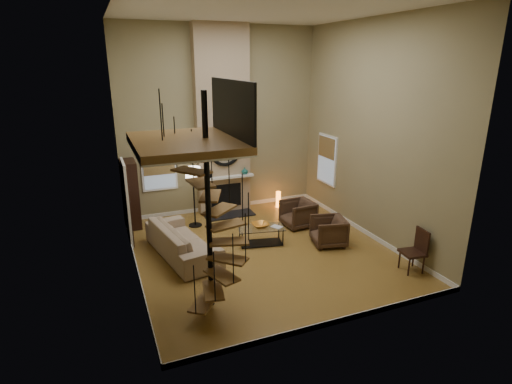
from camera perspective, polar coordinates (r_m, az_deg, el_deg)
name	(u,v)px	position (r m, az deg, el deg)	size (l,w,h in m)	color
ground	(262,250)	(10.17, 0.85, -8.20)	(6.00, 6.50, 0.01)	#AF8238
back_wall	(220,122)	(12.32, -5.01, 9.79)	(6.00, 0.02, 5.50)	#90855D
front_wall	(343,176)	(6.50, 12.07, 2.17)	(6.00, 0.02, 5.50)	#90855D
left_wall	(125,151)	(8.62, -17.90, 5.52)	(0.02, 6.50, 5.50)	#90855D
right_wall	(372,132)	(10.80, 15.92, 8.05)	(0.02, 6.50, 5.50)	#90855D
ceiling	(263,9)	(9.20, 1.02, 24.29)	(6.00, 6.50, 0.01)	silver
baseboard_back	(223,207)	(12.96, -4.68, -2.07)	(6.00, 0.02, 0.12)	white
baseboard_front	(332,322)	(7.67, 10.67, -17.54)	(6.00, 0.02, 0.12)	white
baseboard_left	(138,270)	(9.52, -16.29, -10.47)	(0.02, 6.50, 0.12)	white
baseboard_right	(363,230)	(11.53, 14.75, -5.21)	(0.02, 6.50, 0.12)	white
chimney_breast	(222,123)	(12.14, -4.74, 9.68)	(1.60, 0.38, 5.50)	tan
hearth	(229,215)	(12.38, -3.75, -3.22)	(1.50, 0.60, 0.04)	black
firebox	(226,196)	(12.46, -4.21, -0.50)	(0.95, 0.02, 0.72)	black
mantel	(226,177)	(12.21, -4.16, 2.06)	(1.70, 0.18, 0.06)	white
mirror_frame	(225,151)	(12.07, -4.33, 5.79)	(0.94, 0.94, 0.10)	black
mirror_disc	(225,151)	(12.08, -4.35, 5.80)	(0.80, 0.80, 0.01)	white
vase_left	(208,174)	(12.06, -6.73, 2.54)	(0.24, 0.24, 0.25)	black
vase_right	(245,171)	(12.40, -1.59, 2.99)	(0.20, 0.20, 0.21)	#18564E
window_back	(159,164)	(12.10, -13.47, 3.78)	(1.02, 0.06, 1.52)	white
window_right	(327,159)	(12.62, 9.91, 4.59)	(0.06, 1.02, 1.52)	white
entry_door	(127,203)	(10.80, -17.60, -1.45)	(0.10, 1.05, 2.16)	white
loft	(191,139)	(6.90, -9.07, 7.39)	(1.70, 2.20, 1.09)	brown
spiral_stair	(209,218)	(7.37, -6.55, -3.60)	(1.47, 1.47, 4.06)	black
hutch	(131,194)	(11.82, -17.19, -0.26)	(0.40, 0.85, 1.89)	black
sofa	(182,240)	(9.93, -10.40, -6.66)	(2.53, 0.99, 0.74)	tan
armchair_near	(300,214)	(11.59, 6.23, -3.02)	(0.82, 0.84, 0.77)	#473021
armchair_far	(331,231)	(10.53, 10.53, -5.43)	(0.79, 0.81, 0.74)	#473021
coffee_table	(261,234)	(10.39, 0.71, -5.86)	(1.26, 0.80, 0.44)	silver
bowl	(260,225)	(10.35, 0.61, -4.67)	(0.43, 0.43, 0.11)	orange
book	(276,227)	(10.32, 2.84, -4.97)	(0.21, 0.27, 0.03)	gray
floor_lamp	(193,178)	(11.29, -8.82, 1.97)	(0.41, 0.41, 1.72)	black
accent_lamp	(278,200)	(13.01, 3.14, -1.07)	(0.15, 0.15, 0.53)	orange
side_chair	(416,249)	(9.70, 21.58, -7.43)	(0.53, 0.53, 0.99)	black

